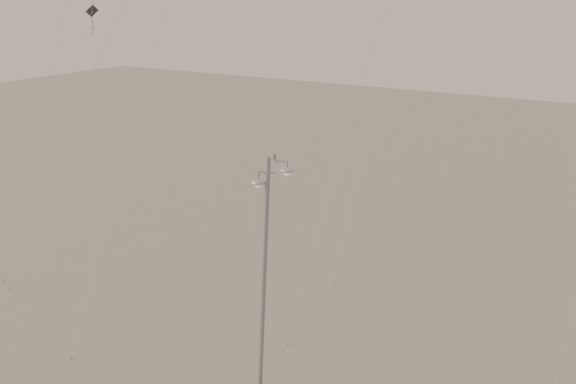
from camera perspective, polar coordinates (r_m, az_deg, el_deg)
The scene contains 3 objects.
street_lamp at distance 29.95m, azimuth -1.58°, elevation -5.68°, with size 1.60×0.75×9.71m.
kite_3 at distance 31.47m, azimuth -12.23°, elevation 11.44°, with size 9.24×5.21×19.01m.
kite_6 at distance 46.84m, azimuth -14.83°, elevation 8.65°, with size 1.88×8.88×14.09m.
Camera 1 is at (17.86, -22.23, 16.03)m, focal length 50.00 mm.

